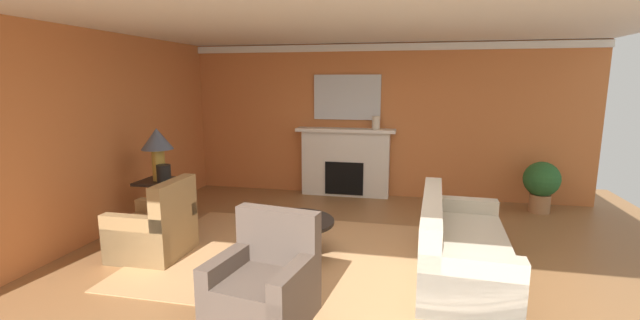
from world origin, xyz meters
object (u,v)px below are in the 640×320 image
Objects in this scene: table_lamp at (157,144)px; vase_mantel_right at (376,123)px; coffee_table at (293,229)px; armchair_near_window at (155,231)px; fireplace at (345,164)px; mantel_mirror at (347,97)px; potted_plant at (541,183)px; sofa at (459,249)px; side_table at (161,200)px; armchair_facing_fireplace at (264,288)px; vase_on_side_table at (164,174)px.

table_lamp is 3.22× the size of vase_mantel_right.
coffee_table is 1.33× the size of table_lamp.
armchair_near_window is at bearing -167.40° from coffee_table.
coffee_table is (-0.17, -2.91, -0.26)m from fireplace.
mantel_mirror reaches higher than table_lamp.
coffee_table is at bearing -143.36° from potted_plant.
armchair_near_window is 1.42m from table_lamp.
mantel_mirror is 1.22× the size of coffee_table.
potted_plant is (1.51, 2.68, 0.19)m from sofa.
side_table is 0.84× the size of potted_plant.
vase_mantel_right is at bearing -17.18° from mantel_mirror.
potted_plant is at bearing 36.64° from coffee_table.
vase_mantel_right is at bearing 82.47° from armchair_facing_fireplace.
vase_on_side_table reaches higher than sofa.
vase_on_side_table is (-0.37, 0.83, 0.52)m from armchair_near_window.
fireplace is 0.95m from vase_mantel_right.
vase_on_side_table is at bearing 166.88° from coffee_table.
sofa is (1.74, -3.16, -1.51)m from mantel_mirror.
sofa is 2.14× the size of coffee_table.
vase_on_side_table is 3.66m from vase_mantel_right.
vase_mantel_right is 2.85m from potted_plant.
coffee_table is at bearing -93.27° from mantel_mirror.
fireplace is 3.34m from table_lamp.
side_table is at bearing -133.54° from mantel_mirror.
mantel_mirror is at bearing 46.46° from side_table.
side_table is at bearing 169.92° from sofa.
armchair_facing_fireplace is at bearing -41.51° from table_lamp.
coffee_table is at bearing -13.12° from vase_on_side_table.
armchair_near_window is 1.05m from vase_on_side_table.
vase_mantel_right is (2.35, 3.22, 1.06)m from armchair_near_window.
sofa is at bearing -4.08° from coffee_table.
armchair_near_window is 1.36× the size of side_table.
vase_mantel_right reaches higher than fireplace.
coffee_table is 1.43× the size of side_table.
table_lamp reaches higher than sofa.
side_table is 0.82m from table_lamp.
vase_mantel_right is 0.28× the size of potted_plant.
coffee_table is at bearing 175.92° from sofa.
mantel_mirror is at bearing 61.98° from armchair_near_window.
side_table is at bearing 138.49° from armchair_facing_fireplace.
mantel_mirror reaches higher than armchair_near_window.
mantel_mirror reaches higher than potted_plant.
sofa is 3.08m from potted_plant.
table_lamp is at bearing -134.99° from fireplace.
mantel_mirror reaches higher than fireplace.
side_table is at bearing -141.64° from vase_mantel_right.
potted_plant is (3.25, -0.48, -1.32)m from mantel_mirror.
mantel_mirror reaches higher than coffee_table.
sofa is 2.20m from armchair_facing_fireplace.
vase_on_side_table is 1.09× the size of vase_mantel_right.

